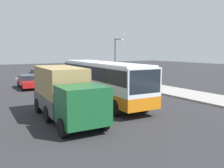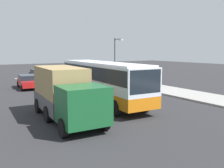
{
  "view_description": "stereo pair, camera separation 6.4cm",
  "coord_description": "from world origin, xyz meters",
  "px_view_note": "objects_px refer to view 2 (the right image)",
  "views": [
    {
      "loc": [
        18.65,
        -9.32,
        4.22
      ],
      "look_at": [
        2.49,
        0.71,
        1.58
      ],
      "focal_mm": 38.82,
      "sensor_mm": 36.0,
      "label": 1
    },
    {
      "loc": [
        18.61,
        -9.38,
        4.22
      ],
      "look_at": [
        2.49,
        0.71,
        1.58
      ],
      "focal_mm": 38.82,
      "sensor_mm": 36.0,
      "label": 2
    }
  ],
  "objects_px": {
    "coach_bus": "(102,78)",
    "car_red_compact": "(28,81)",
    "cargo_truck": "(65,93)",
    "car_black_sedan": "(38,74)",
    "pedestrian_near_curb": "(159,80)",
    "car_yellow_taxi": "(66,73)",
    "street_lamp": "(116,57)"
  },
  "relations": [
    {
      "from": "car_black_sedan",
      "to": "pedestrian_near_curb",
      "type": "distance_m",
      "value": 19.26
    },
    {
      "from": "coach_bus",
      "to": "car_black_sedan",
      "type": "relative_size",
      "value": 2.79
    },
    {
      "from": "coach_bus",
      "to": "car_black_sedan",
      "type": "xyz_separation_m",
      "value": [
        -19.55,
        0.02,
        -1.28
      ]
    },
    {
      "from": "coach_bus",
      "to": "car_yellow_taxi",
      "type": "bearing_deg",
      "value": 170.28
    },
    {
      "from": "car_black_sedan",
      "to": "pedestrian_near_curb",
      "type": "relative_size",
      "value": 2.49
    },
    {
      "from": "street_lamp",
      "to": "pedestrian_near_curb",
      "type": "bearing_deg",
      "value": 7.42
    },
    {
      "from": "car_black_sedan",
      "to": "coach_bus",
      "type": "bearing_deg",
      "value": 2.53
    },
    {
      "from": "coach_bus",
      "to": "pedestrian_near_curb",
      "type": "xyz_separation_m",
      "value": [
        -2.09,
        8.14,
        -0.94
      ]
    },
    {
      "from": "coach_bus",
      "to": "street_lamp",
      "type": "relative_size",
      "value": 2.07
    },
    {
      "from": "pedestrian_near_curb",
      "to": "cargo_truck",
      "type": "bearing_deg",
      "value": -77.68
    },
    {
      "from": "car_black_sedan",
      "to": "car_red_compact",
      "type": "bearing_deg",
      "value": -18.79
    },
    {
      "from": "cargo_truck",
      "to": "pedestrian_near_curb",
      "type": "distance_m",
      "value": 13.51
    },
    {
      "from": "car_yellow_taxi",
      "to": "street_lamp",
      "type": "bearing_deg",
      "value": 28.26
    },
    {
      "from": "coach_bus",
      "to": "car_red_compact",
      "type": "bearing_deg",
      "value": -160.5
    },
    {
      "from": "car_black_sedan",
      "to": "pedestrian_near_curb",
      "type": "height_order",
      "value": "pedestrian_near_curb"
    },
    {
      "from": "coach_bus",
      "to": "cargo_truck",
      "type": "xyz_separation_m",
      "value": [
        3.06,
        -4.34,
        -0.38
      ]
    },
    {
      "from": "car_yellow_taxi",
      "to": "street_lamp",
      "type": "distance_m",
      "value": 9.63
    },
    {
      "from": "coach_bus",
      "to": "pedestrian_near_curb",
      "type": "height_order",
      "value": "coach_bus"
    },
    {
      "from": "car_red_compact",
      "to": "coach_bus",
      "type": "bearing_deg",
      "value": 21.14
    },
    {
      "from": "car_black_sedan",
      "to": "cargo_truck",
      "type": "bearing_deg",
      "value": -8.33
    },
    {
      "from": "pedestrian_near_curb",
      "to": "street_lamp",
      "type": "distance_m",
      "value": 7.5
    },
    {
      "from": "car_yellow_taxi",
      "to": "car_black_sedan",
      "type": "bearing_deg",
      "value": -107.21
    },
    {
      "from": "coach_bus",
      "to": "cargo_truck",
      "type": "height_order",
      "value": "coach_bus"
    },
    {
      "from": "car_black_sedan",
      "to": "street_lamp",
      "type": "bearing_deg",
      "value": 37.3
    },
    {
      "from": "car_red_compact",
      "to": "car_black_sedan",
      "type": "relative_size",
      "value": 1.16
    },
    {
      "from": "car_yellow_taxi",
      "to": "street_lamp",
      "type": "height_order",
      "value": "street_lamp"
    },
    {
      "from": "cargo_truck",
      "to": "pedestrian_near_curb",
      "type": "bearing_deg",
      "value": 115.22
    },
    {
      "from": "coach_bus",
      "to": "cargo_truck",
      "type": "bearing_deg",
      "value": -52.18
    },
    {
      "from": "pedestrian_near_curb",
      "to": "street_lamp",
      "type": "height_order",
      "value": "street_lamp"
    },
    {
      "from": "cargo_truck",
      "to": "street_lamp",
      "type": "bearing_deg",
      "value": 139.38
    },
    {
      "from": "car_yellow_taxi",
      "to": "car_black_sedan",
      "type": "distance_m",
      "value": 4.26
    },
    {
      "from": "cargo_truck",
      "to": "car_black_sedan",
      "type": "xyz_separation_m",
      "value": [
        -22.61,
        4.36,
        -0.9
      ]
    }
  ]
}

